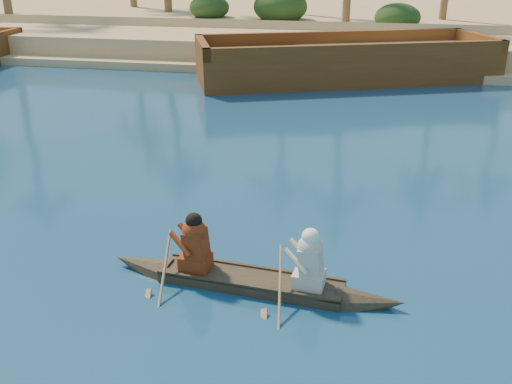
# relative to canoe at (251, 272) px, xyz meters

# --- Properties ---
(sandy_embankment) EXTENTS (150.00, 51.00, 1.50)m
(sandy_embankment) POSITION_rel_canoe_xyz_m (-3.44, 42.50, 0.25)
(sandy_embankment) COLOR tan
(sandy_embankment) RESTS_ON ground
(shrub_cluster) EXTENTS (100.00, 6.00, 2.40)m
(shrub_cluster) POSITION_rel_canoe_xyz_m (-3.44, 27.11, 0.92)
(shrub_cluster) COLOR #233B15
(shrub_cluster) RESTS_ON ground
(canoe) EXTENTS (5.25, 1.17, 1.44)m
(canoe) POSITION_rel_canoe_xyz_m (0.00, 0.00, 0.00)
(canoe) COLOR #3E3322
(canoe) RESTS_ON ground
(barge_mid) EXTENTS (13.64, 8.72, 2.16)m
(barge_mid) POSITION_rel_canoe_xyz_m (0.57, 17.61, 0.48)
(barge_mid) COLOR brown
(barge_mid) RESTS_ON ground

